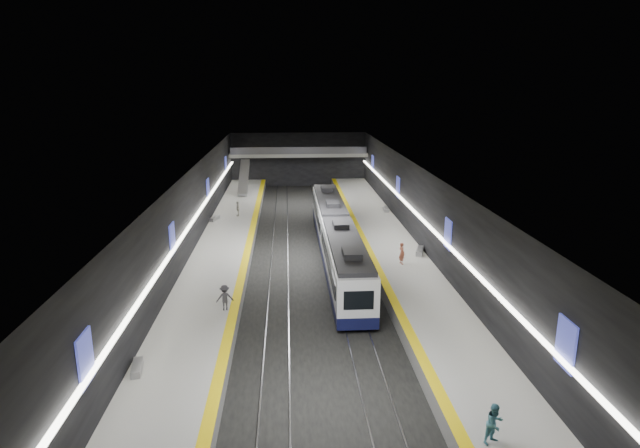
{
  "coord_description": "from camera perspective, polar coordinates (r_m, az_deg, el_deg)",
  "views": [
    {
      "loc": [
        -1.74,
        -44.81,
        15.22
      ],
      "look_at": [
        1.31,
        4.01,
        2.2
      ],
      "focal_mm": 30.0,
      "sensor_mm": 36.0,
      "label": 1
    }
  ],
  "objects": [
    {
      "name": "rails",
      "position": [
        47.34,
        -1.28,
        -3.78
      ],
      "size": [
        6.52,
        70.0,
        0.12
      ],
      "color": "gray",
      "rests_on": "ground"
    },
    {
      "name": "tactile_strip_left",
      "position": [
        47.14,
        -7.74,
        -2.76
      ],
      "size": [
        0.6,
        70.0,
        0.02
      ],
      "primitive_type": "cube",
      "color": "yellow",
      "rests_on": "platform_left"
    },
    {
      "name": "wall_right",
      "position": [
        47.66,
        10.8,
        1.02
      ],
      "size": [
        0.04,
        70.0,
        8.0
      ],
      "primitive_type": "cube",
      "color": "black",
      "rests_on": "ground"
    },
    {
      "name": "bench_left_far",
      "position": [
        57.78,
        -11.18,
        0.58
      ],
      "size": [
        0.95,
        1.71,
        0.4
      ],
      "primitive_type": "cube",
      "rotation": [
        0.0,
        0.0,
        -0.32
      ],
      "color": "#99999E",
      "rests_on": "platform_left"
    },
    {
      "name": "tactile_strip_right",
      "position": [
        47.53,
        5.12,
        -2.54
      ],
      "size": [
        0.6,
        70.0,
        0.02
      ],
      "primitive_type": "cube",
      "color": "yellow",
      "rests_on": "platform_right"
    },
    {
      "name": "wall_back",
      "position": [
        80.62,
        -2.31,
        6.89
      ],
      "size": [
        20.0,
        0.04,
        8.0
      ],
      "primitive_type": "cube",
      "color": "black",
      "rests_on": "ground"
    },
    {
      "name": "platform_right",
      "position": [
        48.06,
        7.7,
        -3.07
      ],
      "size": [
        5.0,
        70.0,
        1.0
      ],
      "primitive_type": "cube",
      "color": "slate",
      "rests_on": "ground"
    },
    {
      "name": "passenger_right_a",
      "position": [
        43.46,
        8.72,
        -3.14
      ],
      "size": [
        0.6,
        0.75,
        1.78
      ],
      "primitive_type": "imported",
      "rotation": [
        0.0,
        0.0,
        1.89
      ],
      "color": "#B55C43",
      "rests_on": "platform_right"
    },
    {
      "name": "train",
      "position": [
        47.08,
        1.74,
        -1.16
      ],
      "size": [
        2.69,
        30.05,
        3.6
      ],
      "color": "#0E1136",
      "rests_on": "ground"
    },
    {
      "name": "escalator",
      "position": [
        72.11,
        -8.13,
        4.92
      ],
      "size": [
        1.2,
        7.5,
        3.92
      ],
      "primitive_type": "cube",
      "rotation": [
        0.44,
        0.0,
        0.0
      ],
      "color": "#99999E",
      "rests_on": "platform_left"
    },
    {
      "name": "mezzanine_bridge",
      "position": [
        78.42,
        -2.29,
        7.43
      ],
      "size": [
        20.0,
        3.0,
        1.5
      ],
      "color": "gray",
      "rests_on": "wall_left"
    },
    {
      "name": "bench_left_near",
      "position": [
        29.54,
        -18.94,
        -14.3
      ],
      "size": [
        0.7,
        1.69,
        0.4
      ],
      "primitive_type": "cube",
      "rotation": [
        0.0,
        0.0,
        0.15
      ],
      "color": "#99999E",
      "rests_on": "platform_left"
    },
    {
      "name": "bench_right_near",
      "position": [
        46.51,
        10.6,
        -2.86
      ],
      "size": [
        1.12,
        1.95,
        0.46
      ],
      "primitive_type": "cube",
      "rotation": [
        0.0,
        0.0,
        -0.34
      ],
      "color": "#99999E",
      "rests_on": "platform_right"
    },
    {
      "name": "passenger_right_b",
      "position": [
        24.05,
        18.13,
        -19.62
      ],
      "size": [
        1.06,
        0.98,
        1.75
      ],
      "primitive_type": "imported",
      "rotation": [
        0.0,
        0.0,
        0.48
      ],
      "color": "#5099AF",
      "rests_on": "platform_right"
    },
    {
      "name": "passenger_left_a",
      "position": [
        59.04,
        -8.75,
        1.61
      ],
      "size": [
        0.56,
        1.02,
        1.64
      ],
      "primitive_type": "imported",
      "rotation": [
        0.0,
        0.0,
        -1.4
      ],
      "color": "beige",
      "rests_on": "platform_left"
    },
    {
      "name": "wall_left",
      "position": [
        46.93,
        -13.6,
        0.65
      ],
      "size": [
        0.04,
        70.0,
        8.0
      ],
      "primitive_type": "cube",
      "color": "black",
      "rests_on": "ground"
    },
    {
      "name": "ceiling",
      "position": [
        45.42,
        -1.34,
        5.76
      ],
      "size": [
        20.0,
        70.0,
        0.04
      ],
      "primitive_type": "cube",
      "rotation": [
        3.14,
        0.0,
        0.0
      ],
      "color": "beige",
      "rests_on": "wall_left"
    },
    {
      "name": "ground",
      "position": [
        47.36,
        -1.28,
        -3.84
      ],
      "size": [
        70.0,
        70.0,
        0.0
      ],
      "primitive_type": "plane",
      "color": "black",
      "rests_on": "ground"
    },
    {
      "name": "cove_light_right",
      "position": [
        47.66,
        10.55,
        0.79
      ],
      "size": [
        0.25,
        68.6,
        0.12
      ],
      "primitive_type": "cube",
      "color": "white",
      "rests_on": "wall_right"
    },
    {
      "name": "passenger_left_b",
      "position": [
        35.06,
        -10.12,
        -7.76
      ],
      "size": [
        1.18,
        0.81,
        1.69
      ],
      "primitive_type": "imported",
      "rotation": [
        0.0,
        0.0,
        3.32
      ],
      "color": "#39383F",
      "rests_on": "platform_left"
    },
    {
      "name": "tile_surface_right",
      "position": [
        47.91,
        7.72,
        -2.49
      ],
      "size": [
        5.0,
        70.0,
        0.02
      ],
      "primitive_type": "cube",
      "color": "#B8B7B2",
      "rests_on": "platform_right"
    },
    {
      "name": "bench_right_far",
      "position": [
        61.28,
        7.03,
        1.57
      ],
      "size": [
        0.58,
        1.74,
        0.42
      ],
      "primitive_type": "cube",
      "rotation": [
        0.0,
        0.0,
        -0.06
      ],
      "color": "#99999E",
      "rests_on": "platform_right"
    },
    {
      "name": "ad_posters",
      "position": [
        47.08,
        -1.36,
        1.74
      ],
      "size": [
        19.94,
        53.5,
        2.2
      ],
      "color": "#383EA8",
      "rests_on": "wall_left"
    },
    {
      "name": "cove_light_left",
      "position": [
        46.94,
        -13.35,
        0.42
      ],
      "size": [
        0.25,
        68.6,
        0.12
      ],
      "primitive_type": "cube",
      "color": "white",
      "rests_on": "wall_left"
    },
    {
      "name": "tile_surface_left",
      "position": [
        47.36,
        -10.4,
        -2.81
      ],
      "size": [
        5.0,
        70.0,
        0.02
      ],
      "primitive_type": "cube",
      "color": "#B8B7B2",
      "rests_on": "platform_left"
    },
    {
      "name": "platform_left",
      "position": [
        47.52,
        -10.37,
        -3.39
      ],
      "size": [
        5.0,
        70.0,
        1.0
      ],
      "primitive_type": "cube",
      "color": "slate",
      "rests_on": "ground"
    }
  ]
}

